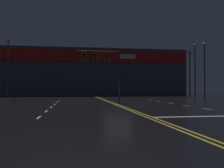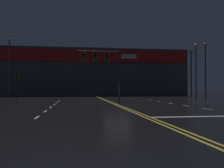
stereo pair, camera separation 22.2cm
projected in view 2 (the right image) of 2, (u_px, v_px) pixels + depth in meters
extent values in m
plane|color=black|center=(117.00, 105.00, 22.94)|extent=(200.00, 200.00, 0.00)
cube|color=gold|center=(116.00, 105.00, 22.92)|extent=(0.12, 60.00, 0.01)
cube|color=gold|center=(119.00, 105.00, 22.96)|extent=(0.12, 60.00, 0.01)
cube|color=silver|center=(37.00, 117.00, 13.20)|extent=(0.12, 1.40, 0.01)
cube|color=silver|center=(45.00, 111.00, 16.77)|extent=(0.12, 1.40, 0.01)
cube|color=silver|center=(51.00, 107.00, 20.33)|extent=(0.12, 1.40, 0.01)
cube|color=silver|center=(55.00, 104.00, 23.89)|extent=(0.12, 1.40, 0.01)
cube|color=silver|center=(57.00, 102.00, 27.46)|extent=(0.12, 1.40, 0.01)
cube|color=silver|center=(60.00, 101.00, 31.02)|extent=(0.12, 1.40, 0.01)
cube|color=silver|center=(207.00, 109.00, 18.42)|extent=(0.12, 1.40, 0.01)
cube|color=silver|center=(186.00, 106.00, 21.98)|extent=(0.12, 1.40, 0.01)
cube|color=silver|center=(170.00, 103.00, 25.55)|extent=(0.12, 1.40, 0.01)
cube|color=silver|center=(159.00, 101.00, 29.11)|extent=(0.12, 1.40, 0.01)
cube|color=silver|center=(150.00, 100.00, 32.67)|extent=(0.12, 1.40, 0.01)
cylinder|color=#38383D|center=(119.00, 76.00, 25.16)|extent=(0.14, 0.14, 5.49)
cylinder|color=#38383D|center=(98.00, 51.00, 24.91)|extent=(4.16, 0.10, 0.10)
cube|color=black|center=(107.00, 57.00, 25.02)|extent=(0.28, 0.24, 0.84)
cube|color=gold|center=(107.00, 57.00, 25.02)|extent=(0.42, 0.08, 0.99)
sphere|color=#500705|center=(107.00, 54.00, 24.87)|extent=(0.17, 0.17, 0.17)
sphere|color=#543707|center=(107.00, 57.00, 24.87)|extent=(0.17, 0.17, 0.17)
sphere|color=green|center=(107.00, 59.00, 24.86)|extent=(0.17, 0.17, 0.17)
cube|color=black|center=(95.00, 57.00, 24.85)|extent=(0.28, 0.24, 0.84)
cube|color=gold|center=(95.00, 57.00, 24.85)|extent=(0.42, 0.08, 0.99)
sphere|color=#500705|center=(96.00, 54.00, 24.70)|extent=(0.17, 0.17, 0.17)
sphere|color=#543707|center=(96.00, 56.00, 24.70)|extent=(0.17, 0.17, 0.17)
sphere|color=green|center=(96.00, 59.00, 24.69)|extent=(0.17, 0.17, 0.17)
cube|color=black|center=(83.00, 56.00, 24.69)|extent=(0.28, 0.24, 0.84)
cube|color=gold|center=(83.00, 56.00, 24.69)|extent=(0.42, 0.08, 0.99)
sphere|color=#500705|center=(84.00, 54.00, 24.53)|extent=(0.17, 0.17, 0.17)
sphere|color=#543707|center=(84.00, 56.00, 24.53)|extent=(0.17, 0.17, 0.17)
sphere|color=green|center=(84.00, 59.00, 24.52)|extent=(0.17, 0.17, 0.17)
cylinder|color=#38383D|center=(17.00, 86.00, 33.40)|extent=(0.13, 0.13, 3.75)
cube|color=black|center=(17.00, 75.00, 33.60)|extent=(0.28, 0.24, 0.84)
cube|color=gold|center=(17.00, 75.00, 33.60)|extent=(0.42, 0.08, 0.99)
sphere|color=#500705|center=(17.00, 73.00, 33.45)|extent=(0.17, 0.17, 0.17)
sphere|color=#543707|center=(17.00, 75.00, 33.44)|extent=(0.17, 0.17, 0.17)
sphere|color=green|center=(17.00, 77.00, 33.44)|extent=(0.17, 0.17, 0.17)
cylinder|color=#59595E|center=(206.00, 72.00, 37.87)|extent=(0.20, 0.20, 8.04)
sphere|color=#F4C666|center=(205.00, 45.00, 37.94)|extent=(0.56, 0.56, 0.56)
cylinder|color=#59595E|center=(196.00, 72.00, 41.21)|extent=(0.20, 0.20, 8.48)
sphere|color=#F4C666|center=(196.00, 45.00, 41.29)|extent=(0.56, 0.56, 0.56)
cylinder|color=#59595E|center=(9.00, 69.00, 43.36)|extent=(0.20, 0.20, 9.84)
sphere|color=#F4C666|center=(9.00, 40.00, 43.45)|extent=(0.56, 0.56, 0.56)
cube|color=#4C4C51|center=(93.00, 73.00, 55.40)|extent=(39.67, 10.00, 9.83)
cube|color=red|center=(95.00, 56.00, 50.41)|extent=(38.87, 0.20, 2.46)
cube|color=white|center=(129.00, 56.00, 51.34)|extent=(3.20, 0.16, 0.90)
cylinder|color=#4C3828|center=(191.00, 73.00, 54.08)|extent=(0.26, 0.26, 9.85)
cube|color=#4C3828|center=(191.00, 53.00, 54.15)|extent=(2.20, 0.12, 0.12)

